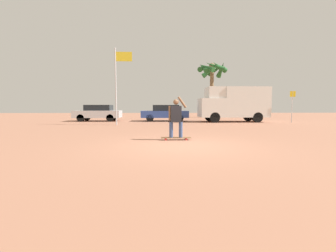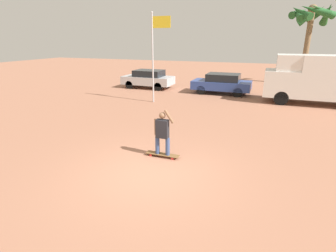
{
  "view_description": "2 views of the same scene",
  "coord_description": "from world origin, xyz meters",
  "px_view_note": "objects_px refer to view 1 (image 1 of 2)",
  "views": [
    {
      "loc": [
        -0.74,
        -7.16,
        1.24
      ],
      "look_at": [
        -0.37,
        1.72,
        0.48
      ],
      "focal_mm": 24.0,
      "sensor_mm": 36.0,
      "label": 1
    },
    {
      "loc": [
        2.91,
        -6.15,
        3.69
      ],
      "look_at": [
        -0.1,
        1.69,
        0.91
      ],
      "focal_mm": 28.0,
      "sensor_mm": 36.0,
      "label": 2
    }
  ],
  "objects_px": {
    "parked_car_silver": "(98,113)",
    "palm_tree_near_van": "(212,72)",
    "flagpole": "(118,79)",
    "person_skateboarder": "(176,116)",
    "camper_van": "(234,103)",
    "street_sign": "(292,103)",
    "skateboard": "(176,138)",
    "parked_car_blue": "(165,113)"
  },
  "relations": [
    {
      "from": "parked_car_silver",
      "to": "palm_tree_near_van",
      "type": "xyz_separation_m",
      "value": [
        11.55,
        6.58,
        4.62
      ]
    },
    {
      "from": "parked_car_silver",
      "to": "flagpole",
      "type": "height_order",
      "value": "flagpole"
    },
    {
      "from": "parked_car_silver",
      "to": "person_skateboarder",
      "type": "bearing_deg",
      "value": -62.86
    },
    {
      "from": "parked_car_silver",
      "to": "camper_van",
      "type": "bearing_deg",
      "value": -7.1
    },
    {
      "from": "street_sign",
      "to": "person_skateboarder",
      "type": "bearing_deg",
      "value": -137.85
    },
    {
      "from": "skateboard",
      "to": "flagpole",
      "type": "bearing_deg",
      "value": 115.3
    },
    {
      "from": "person_skateboarder",
      "to": "skateboard",
      "type": "bearing_deg",
      "value": -0.0
    },
    {
      "from": "street_sign",
      "to": "parked_car_blue",
      "type": "bearing_deg",
      "value": 165.62
    },
    {
      "from": "parked_car_blue",
      "to": "palm_tree_near_van",
      "type": "distance_m",
      "value": 9.97
    },
    {
      "from": "person_skateboarder",
      "to": "flagpole",
      "type": "relative_size",
      "value": 0.3
    },
    {
      "from": "flagpole",
      "to": "skateboard",
      "type": "bearing_deg",
      "value": -64.7
    },
    {
      "from": "camper_van",
      "to": "parked_car_blue",
      "type": "bearing_deg",
      "value": 167.4
    },
    {
      "from": "camper_van",
      "to": "parked_car_silver",
      "type": "relative_size",
      "value": 1.4
    },
    {
      "from": "parked_car_blue",
      "to": "flagpole",
      "type": "xyz_separation_m",
      "value": [
        -3.32,
        -4.22,
        2.37
      ]
    },
    {
      "from": "skateboard",
      "to": "flagpole",
      "type": "distance_m",
      "value": 8.54
    },
    {
      "from": "camper_van",
      "to": "street_sign",
      "type": "bearing_deg",
      "value": -16.75
    },
    {
      "from": "skateboard",
      "to": "palm_tree_near_van",
      "type": "height_order",
      "value": "palm_tree_near_van"
    },
    {
      "from": "skateboard",
      "to": "palm_tree_near_van",
      "type": "distance_m",
      "value": 19.74
    },
    {
      "from": "palm_tree_near_van",
      "to": "skateboard",
      "type": "bearing_deg",
      "value": -107.15
    },
    {
      "from": "skateboard",
      "to": "camper_van",
      "type": "height_order",
      "value": "camper_van"
    },
    {
      "from": "skateboard",
      "to": "person_skateboarder",
      "type": "relative_size",
      "value": 0.73
    },
    {
      "from": "flagpole",
      "to": "parked_car_blue",
      "type": "bearing_deg",
      "value": 51.79
    },
    {
      "from": "parked_car_blue",
      "to": "palm_tree_near_van",
      "type": "bearing_deg",
      "value": 49.81
    },
    {
      "from": "person_skateboarder",
      "to": "camper_van",
      "type": "height_order",
      "value": "camper_van"
    },
    {
      "from": "person_skateboarder",
      "to": "parked_car_blue",
      "type": "xyz_separation_m",
      "value": [
        -0.09,
        11.43,
        -0.15
      ]
    },
    {
      "from": "palm_tree_near_van",
      "to": "street_sign",
      "type": "bearing_deg",
      "value": -65.6
    },
    {
      "from": "skateboard",
      "to": "camper_van",
      "type": "relative_size",
      "value": 0.2
    },
    {
      "from": "camper_van",
      "to": "flagpole",
      "type": "distance_m",
      "value": 9.62
    },
    {
      "from": "parked_car_blue",
      "to": "parked_car_silver",
      "type": "height_order",
      "value": "parked_car_silver"
    },
    {
      "from": "palm_tree_near_van",
      "to": "flagpole",
      "type": "xyz_separation_m",
      "value": [
        -9.02,
        -10.96,
        -2.25
      ]
    },
    {
      "from": "palm_tree_near_van",
      "to": "flagpole",
      "type": "relative_size",
      "value": 1.26
    },
    {
      "from": "camper_van",
      "to": "palm_tree_near_van",
      "type": "bearing_deg",
      "value": 90.08
    },
    {
      "from": "person_skateboarder",
      "to": "camper_van",
      "type": "bearing_deg",
      "value": 61.04
    },
    {
      "from": "person_skateboarder",
      "to": "parked_car_blue",
      "type": "bearing_deg",
      "value": 90.45
    },
    {
      "from": "person_skateboarder",
      "to": "camper_van",
      "type": "xyz_separation_m",
      "value": [
        5.62,
        10.15,
        0.67
      ]
    },
    {
      "from": "skateboard",
      "to": "person_skateboarder",
      "type": "height_order",
      "value": "person_skateboarder"
    },
    {
      "from": "street_sign",
      "to": "palm_tree_near_van",
      "type": "bearing_deg",
      "value": 114.4
    },
    {
      "from": "person_skateboarder",
      "to": "parked_car_silver",
      "type": "bearing_deg",
      "value": 117.14
    },
    {
      "from": "parked_car_blue",
      "to": "flagpole",
      "type": "bearing_deg",
      "value": -128.21
    },
    {
      "from": "parked_car_blue",
      "to": "camper_van",
      "type": "bearing_deg",
      "value": -12.6
    },
    {
      "from": "person_skateboarder",
      "to": "parked_car_silver",
      "type": "height_order",
      "value": "person_skateboarder"
    },
    {
      "from": "camper_van",
      "to": "flagpole",
      "type": "relative_size",
      "value": 1.07
    }
  ]
}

